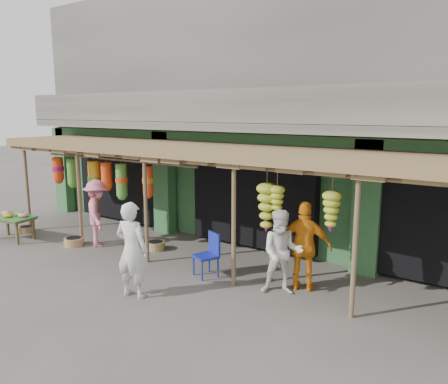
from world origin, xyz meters
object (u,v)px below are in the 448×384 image
Objects in this scene: flower_table at (12,218)px; person_front at (132,250)px; person_shopper at (97,213)px; person_right at (282,252)px; person_vendor at (305,246)px; blue_chair at (209,252)px.

person_front is (5.64, -0.73, 0.31)m from flower_table.
person_shopper is (2.45, 1.01, 0.27)m from flower_table.
person_front is 1.11× the size of person_right.
person_right is at bearing 38.67° from person_vendor.
person_front is 3.64m from person_shopper.
person_right is at bearing -1.28° from flower_table.
flower_table is 5.70m from person_front.
flower_table is 1.47× the size of blue_chair.
blue_chair is 1.86m from person_front.
blue_chair is 1.78m from person_right.
person_front reaches higher than person_shopper.
person_shopper is (-5.50, -0.05, 0.05)m from person_right.
person_shopper is at bearing -12.39° from person_vendor.
person_front is 1.04× the size of person_vendor.
person_vendor is 1.01× the size of person_shopper.
flower_table is at bearing -17.68° from person_front.
blue_chair is 0.57× the size of person_right.
person_vendor is (2.59, 2.22, -0.03)m from person_front.
person_front is at bearing -171.54° from person_shopper.
blue_chair is at bearing -118.21° from person_front.
person_front is at bearing -170.22° from person_right.
person_vendor is at bearing 1.30° from flower_table.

